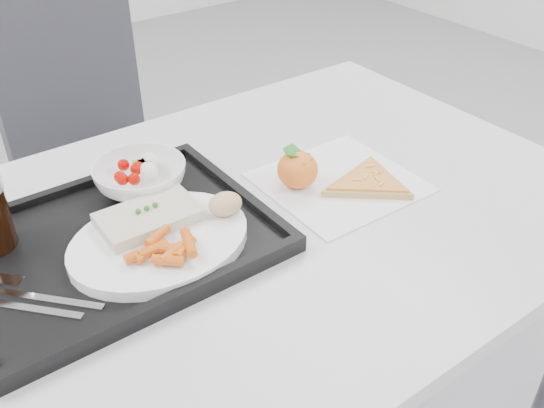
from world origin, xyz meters
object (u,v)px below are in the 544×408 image
object	(u,v)px
tangerine	(298,169)
chair	(96,144)
tray	(115,243)
pizza_slice	(368,182)
dinner_plate	(160,241)
table	(241,251)
salad_bowl	(140,177)

from	to	relation	value
tangerine	chair	bearing A→B (deg)	97.42
tray	pizza_slice	size ratio (longest dim) A/B	2.04
tray	dinner_plate	size ratio (longest dim) A/B	1.67
tray	pizza_slice	distance (m)	0.43
dinner_plate	tangerine	world-z (taller)	tangerine
table	salad_bowl	size ratio (longest dim) A/B	7.89
dinner_plate	salad_bowl	size ratio (longest dim) A/B	1.78
salad_bowl	tangerine	xyz separation A→B (m)	(0.23, -0.13, -0.00)
chair	tray	size ratio (longest dim) A/B	2.07
chair	pizza_slice	distance (m)	0.86
tray	pizza_slice	bearing A→B (deg)	-13.78
table	chair	size ratio (longest dim) A/B	1.29
chair	salad_bowl	world-z (taller)	chair
dinner_plate	pizza_slice	bearing A→B (deg)	-7.43
chair	dinner_plate	world-z (taller)	chair
tangerine	pizza_slice	distance (m)	0.12
pizza_slice	tray	bearing A→B (deg)	166.22
tray	table	bearing A→B (deg)	-14.45
dinner_plate	table	bearing A→B (deg)	2.08
table	salad_bowl	bearing A→B (deg)	122.73
table	pizza_slice	xyz separation A→B (m)	(0.23, -0.05, 0.08)
salad_bowl	tangerine	bearing A→B (deg)	-29.88
tray	tangerine	world-z (taller)	tangerine
salad_bowl	tangerine	world-z (taller)	tangerine
chair	salad_bowl	bearing A→B (deg)	-102.36
table	salad_bowl	world-z (taller)	salad_bowl
chair	salad_bowl	distance (m)	0.67
table	dinner_plate	xyz separation A→B (m)	(-0.14, -0.01, 0.09)
salad_bowl	pizza_slice	xyz separation A→B (m)	(0.33, -0.20, -0.03)
tray	dinner_plate	xyz separation A→B (m)	(0.05, -0.05, 0.02)
tray	salad_bowl	bearing A→B (deg)	46.72
chair	dinner_plate	xyz separation A→B (m)	(-0.18, -0.76, 0.24)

